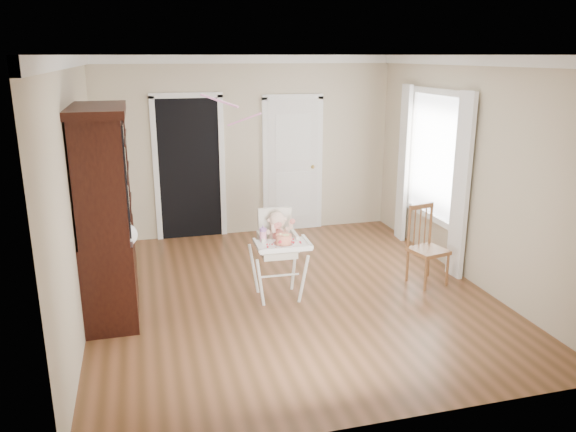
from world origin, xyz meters
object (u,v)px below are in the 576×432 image
object	(u,v)px
china_cabinet	(106,214)
dining_chair	(427,248)
sippy_cup	(263,234)
high_chair	(278,244)
cake	(284,239)

from	to	relation	value
china_cabinet	dining_chair	size ratio (longest dim) A/B	2.31
sippy_cup	china_cabinet	bearing A→B (deg)	173.65
high_chair	dining_chair	world-z (taller)	high_chair
high_chair	cake	bearing A→B (deg)	-85.77
high_chair	china_cabinet	xyz separation A→B (m)	(-1.82, 0.09, 0.46)
sippy_cup	cake	bearing A→B (deg)	-34.28
cake	sippy_cup	world-z (taller)	sippy_cup
cake	dining_chair	size ratio (longest dim) A/B	0.24
cake	high_chair	bearing A→B (deg)	92.16
high_chair	china_cabinet	distance (m)	1.88
cake	sippy_cup	distance (m)	0.24
china_cabinet	dining_chair	xyz separation A→B (m)	(3.67, -0.12, -0.66)
cake	dining_chair	bearing A→B (deg)	5.96
high_chair	cake	size ratio (longest dim) A/B	4.62
sippy_cup	dining_chair	size ratio (longest dim) A/B	0.20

